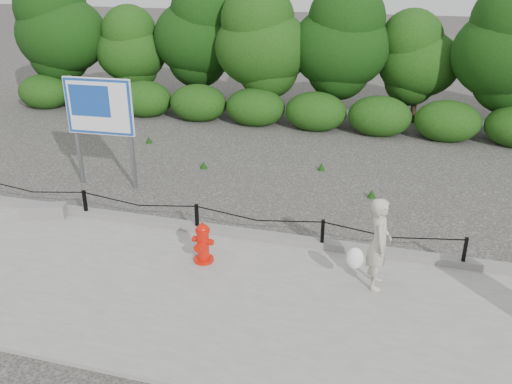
{
  "coord_description": "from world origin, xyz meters",
  "views": [
    {
      "loc": [
        3.72,
        -8.9,
        5.17
      ],
      "look_at": [
        1.16,
        0.2,
        1.0
      ],
      "focal_mm": 38.0,
      "sensor_mm": 36.0,
      "label": 1
    }
  ],
  "objects_px": {
    "fire_hydrant": "(203,243)",
    "pedestrian": "(377,244)",
    "concrete_block": "(44,211)",
    "advertising_sign": "(99,112)"
  },
  "relations": [
    {
      "from": "pedestrian",
      "to": "concrete_block",
      "type": "height_order",
      "value": "pedestrian"
    },
    {
      "from": "fire_hydrant",
      "to": "pedestrian",
      "type": "distance_m",
      "value": 3.04
    },
    {
      "from": "fire_hydrant",
      "to": "advertising_sign",
      "type": "height_order",
      "value": "advertising_sign"
    },
    {
      "from": "concrete_block",
      "to": "fire_hydrant",
      "type": "bearing_deg",
      "value": -11.41
    },
    {
      "from": "concrete_block",
      "to": "advertising_sign",
      "type": "bearing_deg",
      "value": 80.6
    },
    {
      "from": "pedestrian",
      "to": "advertising_sign",
      "type": "bearing_deg",
      "value": 62.53
    },
    {
      "from": "fire_hydrant",
      "to": "pedestrian",
      "type": "relative_size",
      "value": 0.48
    },
    {
      "from": "concrete_block",
      "to": "advertising_sign",
      "type": "height_order",
      "value": "advertising_sign"
    },
    {
      "from": "advertising_sign",
      "to": "concrete_block",
      "type": "bearing_deg",
      "value": -102.22
    },
    {
      "from": "pedestrian",
      "to": "concrete_block",
      "type": "distance_m",
      "value": 6.94
    }
  ]
}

